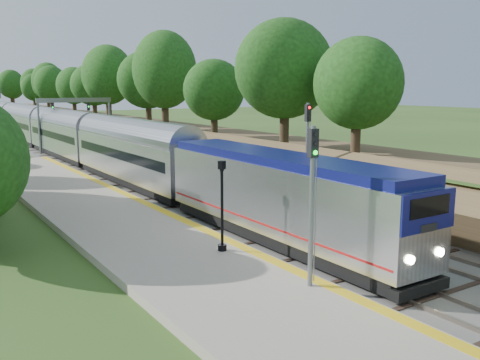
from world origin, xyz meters
TOP-DOWN VIEW (x-y plane):
  - trackbed at (2.00, 60.00)m, footprint 9.50×170.00m
  - platform at (-5.20, 16.00)m, footprint 6.40×68.00m
  - yellow_stripe at (-2.35, 16.00)m, footprint 0.55×68.00m
  - embankment at (10.35, 60.00)m, footprint 10.64×170.00m
  - signal_gantry at (2.47, 54.99)m, footprint 8.40×0.38m
  - train at (0.00, 69.51)m, footprint 2.79×130.90m
  - lamppost_far at (-3.38, 13.06)m, footprint 0.39×0.39m
  - signal_platform at (-2.90, 7.75)m, footprint 0.34×0.27m
  - signal_farside at (6.20, 18.82)m, footprint 0.35×0.28m

SIDE VIEW (x-z plane):
  - trackbed at x=2.00m, z-range -0.07..0.21m
  - platform at x=-5.20m, z-range 0.00..0.38m
  - yellow_stripe at x=-2.35m, z-range 0.38..0.39m
  - embankment at x=10.35m, z-range -3.89..7.80m
  - train at x=0.00m, z-range 0.07..4.16m
  - lamppost_far at x=-3.38m, z-range 0.17..4.13m
  - signal_platform at x=-2.90m, z-range 1.04..6.80m
  - signal_farside at x=6.20m, z-range 0.83..7.21m
  - signal_gantry at x=2.47m, z-range 1.72..7.92m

